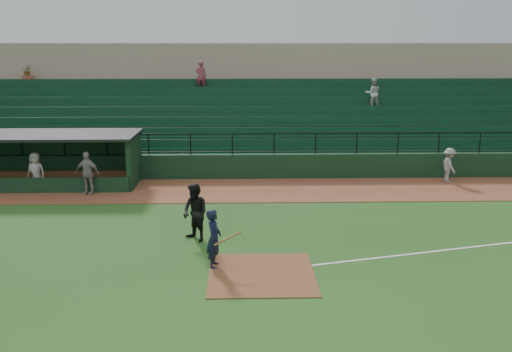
{
  "coord_description": "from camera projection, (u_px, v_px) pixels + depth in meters",
  "views": [
    {
      "loc": [
        -0.52,
        -15.13,
        6.38
      ],
      "look_at": [
        0.0,
        5.0,
        1.4
      ],
      "focal_mm": 37.68,
      "sensor_mm": 36.0,
      "label": 1
    }
  ],
  "objects": [
    {
      "name": "stadium_structure",
      "position": [
        251.0,
        115.0,
        31.64
      ],
      "size": [
        38.0,
        13.08,
        6.4
      ],
      "color": "black",
      "rests_on": "ground"
    },
    {
      "name": "dugout_player_a",
      "position": [
        87.0,
        173.0,
        23.09
      ],
      "size": [
        1.16,
        0.66,
        1.86
      ],
      "primitive_type": "imported",
      "rotation": [
        0.0,
        0.0,
        -0.2
      ],
      "color": "#99948F",
      "rests_on": "warning_track"
    },
    {
      "name": "dugout",
      "position": [
        44.0,
        155.0,
        24.94
      ],
      "size": [
        8.9,
        3.2,
        2.42
      ],
      "color": "black",
      "rests_on": "ground"
    },
    {
      "name": "dugout_player_b",
      "position": [
        36.0,
        171.0,
        23.7
      ],
      "size": [
        0.93,
        0.71,
        1.71
      ],
      "primitive_type": "imported",
      "rotation": [
        0.0,
        0.0,
        -0.21
      ],
      "color": "#A9A49E",
      "rests_on": "warning_track"
    },
    {
      "name": "runner",
      "position": [
        449.0,
        165.0,
        25.11
      ],
      "size": [
        0.68,
        1.09,
        1.62
      ],
      "primitive_type": "imported",
      "rotation": [
        0.0,
        0.0,
        1.64
      ],
      "color": "gray",
      "rests_on": "warning_track"
    },
    {
      "name": "umpire",
      "position": [
        195.0,
        213.0,
        17.66
      ],
      "size": [
        1.18,
        1.18,
        1.93
      ],
      "primitive_type": "imported",
      "rotation": [
        0.0,
        0.0,
        -0.78
      ],
      "color": "black",
      "rests_on": "ground"
    },
    {
      "name": "warning_track",
      "position": [
        254.0,
        190.0,
        23.99
      ],
      "size": [
        40.0,
        4.0,
        0.03
      ],
      "primitive_type": "cube",
      "color": "brown",
      "rests_on": "ground"
    },
    {
      "name": "ground",
      "position": [
        260.0,
        261.0,
        16.23
      ],
      "size": [
        90.0,
        90.0,
        0.0
      ],
      "primitive_type": "plane",
      "color": "#24511A",
      "rests_on": "ground"
    },
    {
      "name": "foul_line",
      "position": [
        503.0,
        244.0,
        17.59
      ],
      "size": [
        17.49,
        4.44,
        0.01
      ],
      "primitive_type": "cube",
      "rotation": [
        0.0,
        0.0,
        0.24
      ],
      "color": "white",
      "rests_on": "ground"
    },
    {
      "name": "batter_at_plate",
      "position": [
        214.0,
        239.0,
        15.56
      ],
      "size": [
        1.04,
        0.71,
        1.76
      ],
      "color": "black",
      "rests_on": "ground"
    },
    {
      "name": "home_plate_dirt",
      "position": [
        261.0,
        274.0,
        15.25
      ],
      "size": [
        3.0,
        3.0,
        0.03
      ],
      "primitive_type": "cube",
      "color": "brown",
      "rests_on": "ground"
    }
  ]
}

